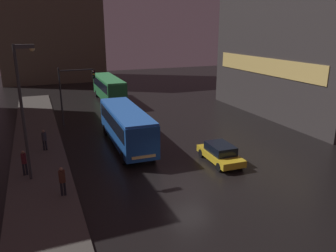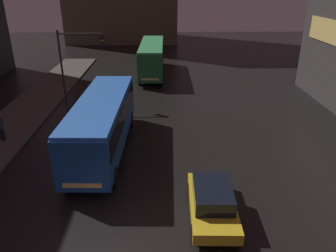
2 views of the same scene
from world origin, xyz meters
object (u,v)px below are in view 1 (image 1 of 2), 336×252
traffic_light_main (73,86)px  street_lamp_sidewalk (24,95)px  bus_near (126,124)px  pedestrian_mid (44,138)px  pedestrian_far (62,179)px  pedestrian_near (24,161)px  car_taxi (220,153)px  bus_far (109,87)px

traffic_light_main → street_lamp_sidewalk: (-4.28, -12.42, 1.72)m
bus_near → pedestrian_mid: 6.75m
pedestrian_mid → pedestrian_far: bearing=62.7°
pedestrian_mid → pedestrian_far: 8.49m
pedestrian_near → pedestrian_mid: 4.75m
bus_near → street_lamp_sidewalk: bearing=30.0°
pedestrian_far → traffic_light_main: bearing=-22.9°
bus_near → pedestrian_mid: bearing=-9.0°
bus_near → pedestrian_far: bus_near is taller
bus_near → car_taxi: bus_near is taller
pedestrian_mid → traffic_light_main: size_ratio=0.29×
bus_near → street_lamp_sidewalk: street_lamp_sidewalk is taller
car_taxi → traffic_light_main: 17.27m
car_taxi → street_lamp_sidewalk: bearing=-7.0°
bus_far → pedestrian_far: size_ratio=5.96×
pedestrian_mid → traffic_light_main: bearing=-147.2°
car_taxi → pedestrian_near: pedestrian_near is taller
traffic_light_main → street_lamp_sidewalk: street_lamp_sidewalk is taller
pedestrian_mid → street_lamp_sidewalk: (-0.92, -5.30, 4.64)m
bus_far → pedestrian_mid: bearing=62.2°
car_taxi → traffic_light_main: traffic_light_main is taller
car_taxi → pedestrian_mid: bearing=-29.2°
bus_near → pedestrian_far: size_ratio=5.64×
pedestrian_near → pedestrian_mid: size_ratio=1.02×
car_taxi → pedestrian_far: 11.58m
car_taxi → bus_near: bearing=-45.7°
bus_far → pedestrian_mid: 18.92m
bus_far → car_taxi: (3.17, -23.94, -1.34)m
car_taxi → pedestrian_mid: size_ratio=2.50×
pedestrian_mid → bus_far: bearing=-150.4°
pedestrian_mid → traffic_light_main: 8.40m
car_taxi → pedestrian_far: (-11.51, -1.13, 0.51)m
car_taxi → traffic_light_main: size_ratio=0.73×
bus_far → pedestrian_near: bearing=64.3°
pedestrian_near → street_lamp_sidewalk: street_lamp_sidewalk is taller
bus_far → traffic_light_main: size_ratio=1.82×
bus_near → bus_far: size_ratio=0.95×
bus_far → street_lamp_sidewalk: bearing=66.3°
traffic_light_main → bus_far: bearing=59.2°
bus_far → traffic_light_main: (-5.65, -9.48, 2.02)m
bus_near → car_taxi: (5.60, -6.11, -1.27)m
bus_near → bus_far: bus_far is taller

